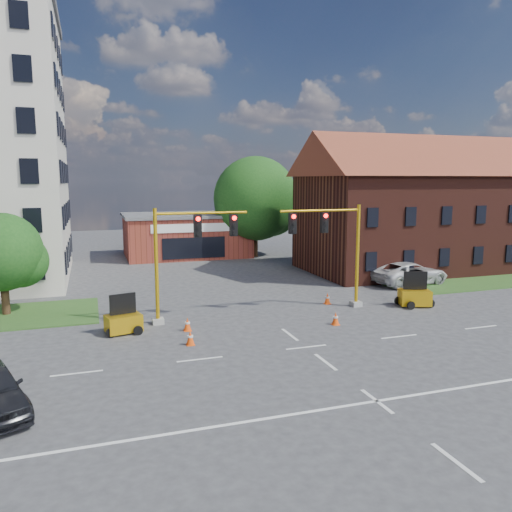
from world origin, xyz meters
name	(u,v)px	position (x,y,z in m)	size (l,w,h in m)	color
ground	(306,347)	(0.00, 0.00, 0.00)	(120.00, 120.00, 0.00)	#3A3A3C
grass_verge_ne	(478,283)	(18.00, 9.00, 0.04)	(14.00, 4.00, 0.08)	#2C5720
lane_markings	(337,370)	(0.00, -3.00, 0.01)	(60.00, 36.00, 0.01)	white
brick_shop	(186,235)	(0.00, 29.98, 2.16)	(12.40, 8.40, 4.30)	maroon
townhouse_row	(423,200)	(18.00, 16.00, 5.93)	(21.00, 11.00, 11.50)	#451C14
tree_large	(259,201)	(6.93, 27.08, 5.59)	(8.77, 8.35, 10.00)	#331D12
tree_nw_front	(7,255)	(-13.77, 10.58, 3.49)	(4.65, 4.43, 5.86)	#331D12
signal_mast_west	(187,250)	(-4.36, 6.00, 3.92)	(5.30, 0.60, 6.20)	gray
signal_mast_east	(333,244)	(4.36, 6.00, 3.92)	(5.30, 0.60, 6.20)	gray
trailer_west	(123,321)	(-7.85, 4.92, 0.60)	(1.92, 1.50, 1.93)	gold
trailer_east	(415,296)	(9.41, 4.89, 0.65)	(2.11, 1.75, 2.06)	gold
cone_a	(190,338)	(-5.02, 2.00, 0.34)	(0.40, 0.40, 0.70)	#FF4F0D
cone_b	(187,324)	(-4.73, 4.25, 0.34)	(0.40, 0.40, 0.70)	#FF4F0D
cone_c	(336,319)	(2.96, 2.83, 0.34)	(0.40, 0.40, 0.70)	#FF4F0D
cone_d	(327,299)	(4.60, 7.07, 0.34)	(0.40, 0.40, 0.70)	#FF4F0D
pickup_white	(409,273)	(13.05, 10.56, 0.83)	(2.76, 5.98, 1.66)	silver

